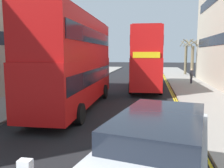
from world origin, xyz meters
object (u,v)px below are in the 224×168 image
double_decker_bus_away (75,60)px  pedestrian_far (191,76)px  double_decker_bus_oncoming (146,57)px  taxi_minivan (157,167)px

double_decker_bus_away → pedestrian_far: (8.95, 12.70, -2.04)m
double_decker_bus_oncoming → pedestrian_far: size_ratio=6.71×
taxi_minivan → double_decker_bus_oncoming: bearing=92.3°
double_decker_bus_away → pedestrian_far: 15.67m
pedestrian_far → double_decker_bus_oncoming: bearing=-143.5°
taxi_minivan → double_decker_bus_away: bearing=117.6°
double_decker_bus_away → double_decker_bus_oncoming: 10.00m
taxi_minivan → pedestrian_far: bearing=79.4°
double_decker_bus_away → taxi_minivan: size_ratio=2.13×
double_decker_bus_oncoming → double_decker_bus_away: bearing=-114.2°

